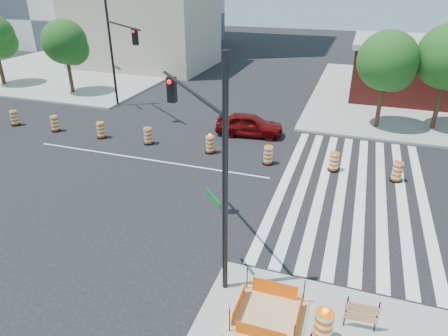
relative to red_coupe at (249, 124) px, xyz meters
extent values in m
plane|color=black|center=(-4.41, -5.40, -0.72)|extent=(120.00, 120.00, 0.00)
cube|color=gray|center=(-22.41, 12.60, -0.64)|extent=(22.00, 22.00, 0.15)
cube|color=silver|center=(3.39, -5.40, -0.71)|extent=(0.45, 13.50, 0.01)
cube|color=silver|center=(4.29, -5.40, -0.71)|extent=(0.45, 13.50, 0.01)
cube|color=silver|center=(5.19, -5.40, -0.71)|extent=(0.45, 13.50, 0.01)
cube|color=silver|center=(6.09, -5.40, -0.71)|extent=(0.45, 13.50, 0.01)
cube|color=silver|center=(6.99, -5.40, -0.71)|extent=(0.45, 13.50, 0.01)
cube|color=silver|center=(7.89, -5.40, -0.71)|extent=(0.45, 13.50, 0.01)
cube|color=silver|center=(8.79, -5.40, -0.71)|extent=(0.45, 13.50, 0.01)
cube|color=silver|center=(9.69, -5.40, -0.71)|extent=(0.45, 13.50, 0.01)
cube|color=silver|center=(-4.41, -5.40, -0.71)|extent=(14.00, 0.12, 0.01)
cube|color=tan|center=(4.59, -14.40, -0.54)|extent=(2.20, 2.20, 0.05)
cube|color=#FF5A05|center=(4.59, -15.30, -0.29)|extent=(1.44, 0.02, 0.55)
cube|color=#FF5A05|center=(4.59, -13.50, -0.29)|extent=(1.44, 0.02, 0.55)
cube|color=#FF5A05|center=(3.69, -14.40, -0.29)|extent=(0.02, 1.44, 0.55)
cube|color=#FF5A05|center=(5.49, -14.40, -0.29)|extent=(0.02, 1.44, 0.55)
cylinder|color=black|center=(3.69, -15.30, -0.12)|extent=(0.04, 0.04, 0.90)
cylinder|color=black|center=(3.69, -13.50, -0.12)|extent=(0.04, 0.04, 0.90)
cylinder|color=black|center=(5.49, -13.50, -0.12)|extent=(0.04, 0.04, 0.90)
cube|color=tan|center=(-16.41, 16.60, 4.28)|extent=(14.00, 10.00, 10.00)
imported|color=#530707|center=(0.00, 0.00, 0.00)|extent=(4.38, 2.19, 1.43)
cylinder|color=black|center=(2.98, -13.59, 3.18)|extent=(0.17, 0.17, 7.50)
cylinder|color=black|center=(1.07, -11.53, 5.24)|extent=(3.90, 4.20, 0.11)
cube|color=black|center=(-0.27, -10.08, 4.77)|extent=(0.30, 0.26, 0.94)
sphere|color=#FF0C0C|center=(-0.27, -10.26, 5.10)|extent=(0.17, 0.17, 0.17)
cube|color=#0C591E|center=(2.34, -12.90, 2.24)|extent=(0.79, 0.85, 0.23)
cylinder|color=black|center=(-11.41, 2.80, 3.34)|extent=(0.18, 0.18, 7.81)
cylinder|color=black|center=(-9.10, 1.01, 5.48)|extent=(4.70, 3.68, 0.12)
cube|color=black|center=(-7.48, -0.25, 4.99)|extent=(0.31, 0.27, 0.98)
sphere|color=#FF0C0C|center=(-7.48, -0.43, 5.34)|extent=(0.18, 0.18, 0.18)
cube|color=#0C591E|center=(-10.64, 2.20, 2.36)|extent=(0.95, 0.75, 0.24)
cylinder|color=#E35D04|center=(6.19, -14.79, 0.02)|extent=(0.51, 0.51, 1.01)
sphere|color=#FF990C|center=(6.19, -14.79, 0.60)|extent=(0.17, 0.17, 0.17)
cube|color=#E35D04|center=(7.15, -13.97, 0.20)|extent=(0.93, 0.11, 0.31)
cube|color=#E35D04|center=(7.15, -13.97, -0.15)|extent=(0.93, 0.11, 0.24)
cylinder|color=black|center=(6.74, -14.00, -0.02)|extent=(0.04, 0.04, 1.10)
cylinder|color=black|center=(7.57, -13.94, -0.02)|extent=(0.04, 0.04, 1.10)
sphere|color=#154B15|center=(-24.14, 5.12, 3.07)|extent=(2.69, 2.69, 2.69)
cylinder|color=#382314|center=(-16.87, 4.47, 1.19)|extent=(0.30, 0.30, 3.81)
sphere|color=#154B15|center=(-16.87, 4.47, 3.57)|extent=(3.57, 3.57, 3.57)
sphere|color=#154B15|center=(-16.40, 4.76, 2.98)|extent=(2.62, 2.62, 2.62)
sphere|color=#154B15|center=(-17.25, 4.28, 3.21)|extent=(2.38, 2.38, 2.38)
cylinder|color=#382314|center=(7.64, 3.93, 1.25)|extent=(0.28, 0.28, 3.94)
sphere|color=#154B15|center=(7.64, 3.93, 3.72)|extent=(3.70, 3.70, 3.70)
sphere|color=#154B15|center=(8.08, 4.19, 3.10)|extent=(2.71, 2.71, 2.71)
sphere|color=#154B15|center=(7.29, 3.75, 3.35)|extent=(2.46, 2.46, 2.46)
cylinder|color=#382314|center=(11.15, 4.77, 1.39)|extent=(0.29, 0.29, 4.21)
sphere|color=#154B15|center=(10.78, 4.59, 3.63)|extent=(2.63, 2.63, 2.63)
cylinder|color=black|center=(-15.49, -3.35, -0.67)|extent=(0.60, 0.60, 0.10)
cylinder|color=#E35D04|center=(-15.49, -3.35, -0.17)|extent=(0.48, 0.48, 0.95)
cylinder|color=black|center=(-12.14, -3.40, -0.67)|extent=(0.60, 0.60, 0.10)
cylinder|color=#E35D04|center=(-12.14, -3.40, -0.17)|extent=(0.48, 0.48, 0.95)
cylinder|color=black|center=(-8.63, -3.44, -0.67)|extent=(0.60, 0.60, 0.10)
cylinder|color=#E35D04|center=(-8.63, -3.44, -0.17)|extent=(0.48, 0.48, 0.95)
cylinder|color=black|center=(-5.37, -3.36, -0.67)|extent=(0.60, 0.60, 0.10)
cylinder|color=#E35D04|center=(-5.37, -3.36, -0.17)|extent=(0.48, 0.48, 0.95)
cylinder|color=black|center=(-1.38, -3.40, -0.67)|extent=(0.60, 0.60, 0.10)
cylinder|color=#E35D04|center=(-1.38, -3.40, -0.17)|extent=(0.48, 0.48, 0.95)
sphere|color=#FF990C|center=(-1.38, -3.40, 0.38)|extent=(0.16, 0.16, 0.16)
cylinder|color=black|center=(2.10, -3.78, -0.67)|extent=(0.60, 0.60, 0.10)
cylinder|color=#E35D04|center=(2.10, -3.78, -0.17)|extent=(0.48, 0.48, 0.95)
cylinder|color=black|center=(5.53, -3.48, -0.67)|extent=(0.60, 0.60, 0.10)
cylinder|color=#E35D04|center=(5.53, -3.48, -0.17)|extent=(0.48, 0.48, 0.95)
cylinder|color=black|center=(8.58, -3.67, -0.67)|extent=(0.60, 0.60, 0.10)
cylinder|color=#E35D04|center=(8.58, -3.67, -0.17)|extent=(0.48, 0.48, 0.95)
camera|label=1|loc=(6.16, -23.02, 8.62)|focal=32.00mm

